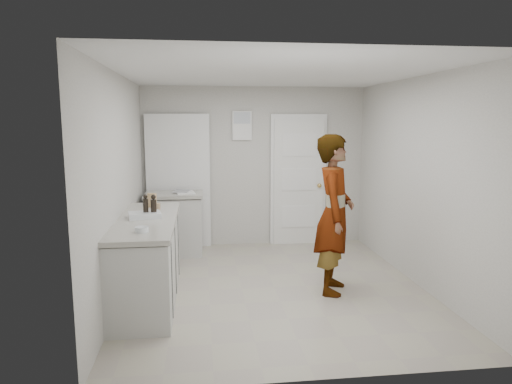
{
  "coord_description": "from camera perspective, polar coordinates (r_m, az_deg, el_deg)",
  "views": [
    {
      "loc": [
        -0.84,
        -5.16,
        1.98
      ],
      "look_at": [
        -0.17,
        0.4,
        1.1
      ],
      "focal_mm": 32.0,
      "sensor_mm": 36.0,
      "label": 1
    }
  ],
  "objects": [
    {
      "name": "main_counter",
      "position": [
        5.23,
        -13.38,
        -8.56
      ],
      "size": [
        0.64,
        1.96,
        0.93
      ],
      "color": "silver",
      "rests_on": "ground"
    },
    {
      "name": "oil_cruet_b",
      "position": [
        5.14,
        -13.62,
        -1.75
      ],
      "size": [
        0.06,
        0.06,
        0.26
      ],
      "color": "black",
      "rests_on": "main_counter"
    },
    {
      "name": "spice_jar",
      "position": [
        5.58,
        -12.11,
        -1.77
      ],
      "size": [
        0.05,
        0.05,
        0.08
      ],
      "primitive_type": "cylinder",
      "color": "tan",
      "rests_on": "main_counter"
    },
    {
      "name": "ground",
      "position": [
        5.59,
        2.28,
        -11.79
      ],
      "size": [
        4.0,
        4.0,
        0.0
      ],
      "primitive_type": "plane",
      "color": "#A7A18C",
      "rests_on": "ground"
    },
    {
      "name": "egg_bowl",
      "position": [
        4.49,
        -14.1,
        -4.57
      ],
      "size": [
        0.13,
        0.13,
        0.05
      ],
      "color": "silver",
      "rests_on": "main_counter"
    },
    {
      "name": "oil_cruet_a",
      "position": [
        5.12,
        -12.67,
        -1.78
      ],
      "size": [
        0.06,
        0.06,
        0.25
      ],
      "color": "black",
      "rests_on": "main_counter"
    },
    {
      "name": "papers",
      "position": [
        6.82,
        -8.83,
        -0.03
      ],
      "size": [
        0.31,
        0.37,
        0.01
      ],
      "primitive_type": "cube",
      "rotation": [
        0.0,
        0.0,
        0.16
      ],
      "color": "white",
      "rests_on": "side_counter"
    },
    {
      "name": "person",
      "position": [
        5.3,
        9.76,
        -2.77
      ],
      "size": [
        0.64,
        0.78,
        1.83
      ],
      "primitive_type": "imported",
      "rotation": [
        0.0,
        0.0,
        1.23
      ],
      "color": "silver",
      "rests_on": "ground"
    },
    {
      "name": "cake_mix_box",
      "position": [
        5.73,
        -12.87,
        -1.02
      ],
      "size": [
        0.12,
        0.09,
        0.17
      ],
      "primitive_type": "cube",
      "rotation": [
        0.0,
        0.0,
        -0.41
      ],
      "color": "tan",
      "rests_on": "main_counter"
    },
    {
      "name": "side_counter",
      "position": [
        6.9,
        -10.12,
        -4.19
      ],
      "size": [
        0.84,
        0.61,
        0.93
      ],
      "color": "silver",
      "rests_on": "ground"
    },
    {
      "name": "room_shell",
      "position": [
        7.21,
        -1.5,
        1.32
      ],
      "size": [
        4.0,
        4.0,
        4.0
      ],
      "color": "#ACABA3",
      "rests_on": "ground"
    },
    {
      "name": "baking_dish",
      "position": [
        5.14,
        -13.75,
        -2.83
      ],
      "size": [
        0.38,
        0.3,
        0.06
      ],
      "rotation": [
        0.0,
        0.0,
        0.21
      ],
      "color": "silver",
      "rests_on": "main_counter"
    }
  ]
}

